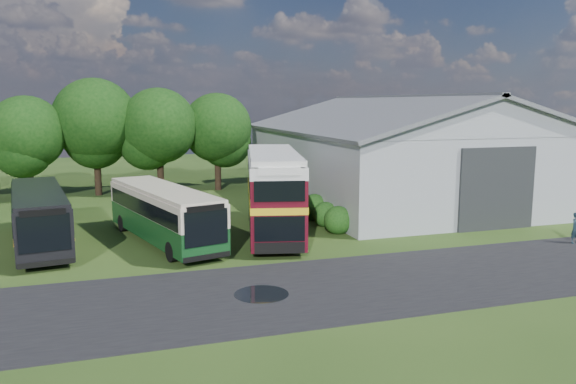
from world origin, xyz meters
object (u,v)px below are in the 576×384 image
object	(u,v)px
storage_shed	(399,146)
bus_maroon_double	(273,193)
bus_green_single	(164,213)
bus_dark_single	(39,216)
visitor_a	(576,228)

from	to	relation	value
storage_shed	bus_maroon_double	xyz separation A→B (m)	(-13.07, -9.00, -1.75)
storage_shed	bus_green_single	size ratio (longest dim) A/B	2.19
storage_shed	bus_maroon_double	size ratio (longest dim) A/B	2.14
bus_dark_single	bus_green_single	bearing A→B (deg)	-19.42
bus_maroon_double	bus_dark_single	xyz separation A→B (m)	(-12.68, 1.17, -0.79)
bus_green_single	bus_maroon_double	size ratio (longest dim) A/B	0.97
bus_maroon_double	bus_green_single	bearing A→B (deg)	-166.01
storage_shed	bus_dark_single	bearing A→B (deg)	-163.09
storage_shed	bus_maroon_double	distance (m)	15.97
storage_shed	visitor_a	xyz separation A→B (m)	(1.94, -16.25, -3.32)
bus_dark_single	storage_shed	bearing A→B (deg)	8.63
storage_shed	bus_maroon_double	world-z (taller)	storage_shed
storage_shed	bus_dark_single	xyz separation A→B (m)	(-25.76, -7.83, -2.54)
visitor_a	bus_maroon_double	bearing A→B (deg)	147.68
bus_maroon_double	bus_dark_single	world-z (taller)	bus_maroon_double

